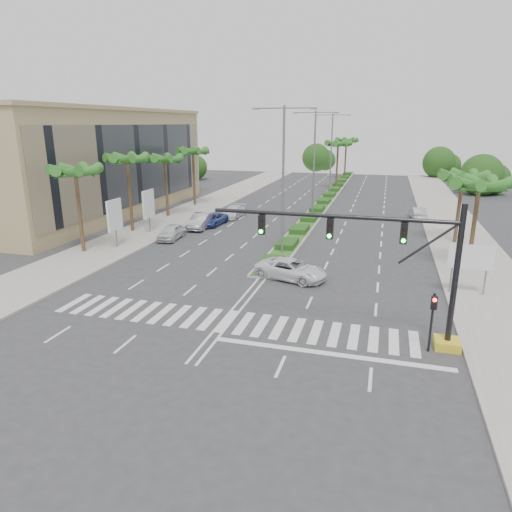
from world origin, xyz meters
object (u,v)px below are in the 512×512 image
at_px(car_parked_a, 171,232).
at_px(car_parked_b, 201,221).
at_px(car_parked_d, 233,212).
at_px(car_parked_c, 212,219).
at_px(car_crossing, 291,269).
at_px(car_right, 418,213).

xyz_separation_m(car_parked_a, car_parked_b, (0.90, 5.16, 0.08)).
height_order(car_parked_b, car_parked_d, car_parked_b).
xyz_separation_m(car_parked_c, car_parked_d, (0.86, 4.66, 0.04)).
bearing_deg(car_parked_d, car_crossing, -57.76).
xyz_separation_m(car_parked_a, car_right, (23.14, 16.57, -0.03)).
xyz_separation_m(car_parked_a, car_parked_c, (1.49, 6.93, -0.07)).
bearing_deg(car_parked_b, car_parked_c, 68.67).
distance_m(car_parked_b, car_parked_d, 6.60).
height_order(car_parked_a, car_right, car_parked_a).
bearing_deg(car_parked_c, car_parked_a, -97.45).
bearing_deg(car_parked_b, car_parked_d, 74.32).
height_order(car_parked_c, car_crossing, car_crossing).
bearing_deg(car_crossing, car_parked_c, 54.25).
height_order(car_parked_a, car_parked_b, car_parked_b).
xyz_separation_m(car_parked_b, car_parked_c, (0.59, 1.77, -0.15)).
distance_m(car_crossing, car_right, 26.69).
xyz_separation_m(car_parked_b, car_right, (22.23, 11.41, -0.11)).
distance_m(car_parked_a, car_crossing, 15.67).
distance_m(car_parked_d, car_crossing, 22.68).
xyz_separation_m(car_parked_a, car_crossing, (13.33, -8.25, 0.01)).
height_order(car_parked_d, car_crossing, car_crossing).
distance_m(car_parked_c, car_right, 23.70).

